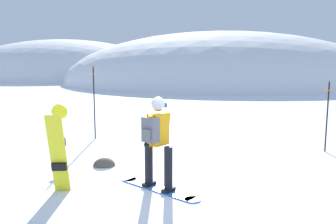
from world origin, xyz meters
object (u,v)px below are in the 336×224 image
object	(u,v)px
snowboarder_main	(157,141)
piste_marker_far	(327,111)
spare_snowboard	(58,150)
rock_mid	(104,166)
piste_marker_near	(94,98)

from	to	relation	value
snowboarder_main	piste_marker_far	size ratio (longest dim) A/B	0.92
snowboarder_main	spare_snowboard	world-z (taller)	snowboarder_main
piste_marker_far	rock_mid	xyz separation A→B (m)	(-5.59, -1.00, -1.06)
spare_snowboard	piste_marker_far	distance (m)	6.70
piste_marker_far	spare_snowboard	bearing A→B (deg)	-156.37
spare_snowboard	piste_marker_near	size ratio (longest dim) A/B	0.72
piste_marker_near	piste_marker_far	size ratio (longest dim) A/B	1.19
spare_snowboard	piste_marker_far	bearing A→B (deg)	23.63
piste_marker_near	piste_marker_far	world-z (taller)	piste_marker_near
piste_marker_near	piste_marker_far	distance (m)	6.50
rock_mid	piste_marker_far	bearing A→B (deg)	10.16
piste_marker_far	rock_mid	size ratio (longest dim) A/B	3.74
rock_mid	spare_snowboard	bearing A→B (deg)	-107.99
snowboarder_main	piste_marker_far	bearing A→B (deg)	30.06
piste_marker_near	rock_mid	world-z (taller)	piste_marker_near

